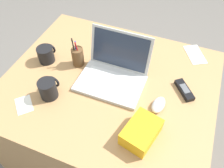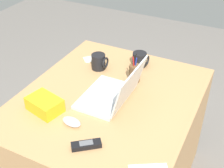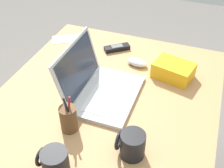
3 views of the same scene
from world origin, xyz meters
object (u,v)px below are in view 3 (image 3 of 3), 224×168
(coffee_mug_tall, at_px, (132,144))
(pen_holder, at_px, (69,119))
(snack_bag, at_px, (173,70))
(laptop, at_px, (100,86))
(cordless_phone, at_px, (117,48))
(computer_mouse, at_px, (137,62))
(coffee_mug_white, at_px, (54,162))

(coffee_mug_tall, distance_m, pen_holder, 0.26)
(coffee_mug_tall, bearing_deg, pen_holder, 83.14)
(pen_holder, relative_size, snack_bag, 1.00)
(laptop, distance_m, cordless_phone, 0.37)
(cordless_phone, distance_m, snack_bag, 0.35)
(coffee_mug_tall, distance_m, cordless_phone, 0.68)
(computer_mouse, xyz_separation_m, coffee_mug_tall, (-0.52, -0.13, 0.03))
(computer_mouse, distance_m, snack_bag, 0.19)
(laptop, distance_m, computer_mouse, 0.29)
(pen_holder, bearing_deg, laptop, -8.25)
(coffee_mug_tall, relative_size, snack_bag, 0.56)
(coffee_mug_tall, height_order, cordless_phone, coffee_mug_tall)
(laptop, bearing_deg, snack_bag, -49.28)
(cordless_phone, relative_size, snack_bag, 0.76)
(computer_mouse, xyz_separation_m, coffee_mug_white, (-0.67, 0.09, 0.03))
(laptop, height_order, cordless_phone, laptop)
(computer_mouse, xyz_separation_m, snack_bag, (-0.03, -0.18, 0.02))
(computer_mouse, bearing_deg, laptop, 168.86)
(laptop, height_order, coffee_mug_white, laptop)
(coffee_mug_tall, bearing_deg, coffee_mug_white, 124.73)
(pen_holder, bearing_deg, snack_bag, -33.69)
(laptop, height_order, coffee_mug_tall, laptop)
(cordless_phone, relative_size, pen_holder, 0.76)
(computer_mouse, height_order, coffee_mug_tall, coffee_mug_tall)
(coffee_mug_tall, bearing_deg, snack_bag, -6.06)
(pen_holder, bearing_deg, cordless_phone, 1.67)
(coffee_mug_white, bearing_deg, coffee_mug_tall, -55.27)
(coffee_mug_tall, height_order, pen_holder, pen_holder)
(coffee_mug_white, xyz_separation_m, coffee_mug_tall, (0.15, -0.22, 0.00))
(cordless_phone, bearing_deg, coffee_mug_white, -175.80)
(coffee_mug_tall, xyz_separation_m, cordless_phone, (0.62, 0.27, -0.04))
(pen_holder, bearing_deg, coffee_mug_tall, -96.86)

